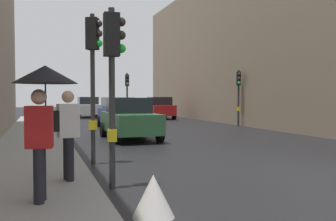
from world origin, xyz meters
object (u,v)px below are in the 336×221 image
object	(u,v)px
traffic_light_near_right	(93,61)
pedestrian_with_black_backpack	(66,130)
warning_sign_triangle	(153,196)
traffic_light_near_left	(113,64)
traffic_light_far_median	(127,88)
car_white_compact	(88,107)
car_blue_van	(118,113)
car_green_estate	(129,119)
pedestrian_with_umbrella	(43,95)
traffic_light_mid_street	(239,87)
car_red_sedan	(159,108)

from	to	relation	value
traffic_light_near_right	pedestrian_with_black_backpack	bearing A→B (deg)	-109.50
pedestrian_with_black_backpack	warning_sign_triangle	xyz separation A→B (m)	(1.11, -2.26, -0.84)
traffic_light_near_right	traffic_light_near_left	bearing A→B (deg)	-89.91
traffic_light_far_median	car_white_compact	distance (m)	6.85
traffic_light_near_left	car_blue_van	size ratio (longest dim) A/B	0.83
car_green_estate	warning_sign_triangle	world-z (taller)	car_green_estate
traffic_light_near_right	car_green_estate	xyz separation A→B (m)	(2.23, 5.45, -1.87)
traffic_light_far_median	car_blue_van	bearing A→B (deg)	-107.77
pedestrian_with_umbrella	pedestrian_with_black_backpack	xyz separation A→B (m)	(0.43, 1.45, -0.68)
traffic_light_far_median	traffic_light_near_right	size ratio (longest dim) A/B	0.88
traffic_light_near_right	car_blue_van	bearing A→B (deg)	75.46
traffic_light_near_left	pedestrian_with_umbrella	distance (m)	1.85
traffic_light_far_median	pedestrian_with_black_backpack	size ratio (longest dim) A/B	1.98
pedestrian_with_black_backpack	warning_sign_triangle	distance (m)	2.66
traffic_light_near_right	warning_sign_triangle	bearing A→B (deg)	-87.20
car_white_compact	pedestrian_with_black_backpack	world-z (taller)	pedestrian_with_black_backpack
pedestrian_with_umbrella	warning_sign_triangle	size ratio (longest dim) A/B	3.29
traffic_light_near_left	warning_sign_triangle	distance (m)	2.90
traffic_light_far_median	traffic_light_near_right	distance (m)	17.34
traffic_light_far_median	car_green_estate	distance (m)	11.61
car_green_estate	warning_sign_triangle	bearing A→B (deg)	-101.10
car_blue_van	car_green_estate	size ratio (longest dim) A/B	1.01
traffic_light_mid_street	car_blue_van	world-z (taller)	traffic_light_mid_street
car_white_compact	warning_sign_triangle	world-z (taller)	car_white_compact
traffic_light_mid_street	car_red_sedan	size ratio (longest dim) A/B	0.79
traffic_light_mid_street	traffic_light_near_right	distance (m)	14.22
pedestrian_with_black_backpack	car_green_estate	bearing A→B (deg)	68.58
traffic_light_mid_street	traffic_light_far_median	bearing A→B (deg)	129.00
car_white_compact	pedestrian_with_umbrella	bearing A→B (deg)	-98.35
traffic_light_near_right	warning_sign_triangle	size ratio (longest dim) A/B	6.14
traffic_light_near_left	warning_sign_triangle	bearing A→B (deg)	-83.42
traffic_light_mid_street	traffic_light_far_median	world-z (taller)	traffic_light_far_median
car_blue_van	car_white_compact	world-z (taller)	same
car_green_estate	traffic_light_near_left	bearing A→B (deg)	-105.16
traffic_light_far_median	warning_sign_triangle	xyz separation A→B (m)	(-4.44, -21.44, -2.09)
traffic_light_mid_street	warning_sign_triangle	world-z (taller)	traffic_light_mid_street
traffic_light_far_median	pedestrian_with_umbrella	bearing A→B (deg)	-106.18
traffic_light_mid_street	traffic_light_near_right	xyz separation A→B (m)	(-10.05, -10.06, 0.40)
car_blue_van	pedestrian_with_black_backpack	bearing A→B (deg)	-105.47
traffic_light_near_left	traffic_light_near_right	bearing A→B (deg)	90.09
pedestrian_with_umbrella	car_red_sedan	bearing A→B (deg)	68.31
pedestrian_with_black_backpack	car_red_sedan	bearing A→B (deg)	67.97
car_white_compact	warning_sign_triangle	size ratio (longest dim) A/B	6.48
traffic_light_near_right	car_white_compact	distance (m)	23.28
traffic_light_near_left	car_red_sedan	xyz separation A→B (m)	(7.78, 21.71, -1.56)
traffic_light_far_median	pedestrian_with_black_backpack	bearing A→B (deg)	-106.16
car_blue_van	traffic_light_near_left	bearing A→B (deg)	-101.70
traffic_light_far_median	warning_sign_triangle	world-z (taller)	traffic_light_far_median
car_green_estate	car_blue_van	bearing A→B (deg)	83.56
traffic_light_near_right	car_green_estate	distance (m)	6.18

